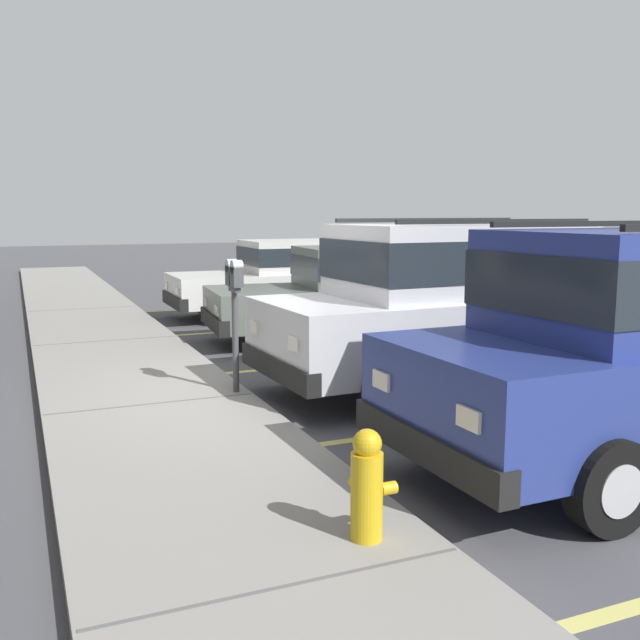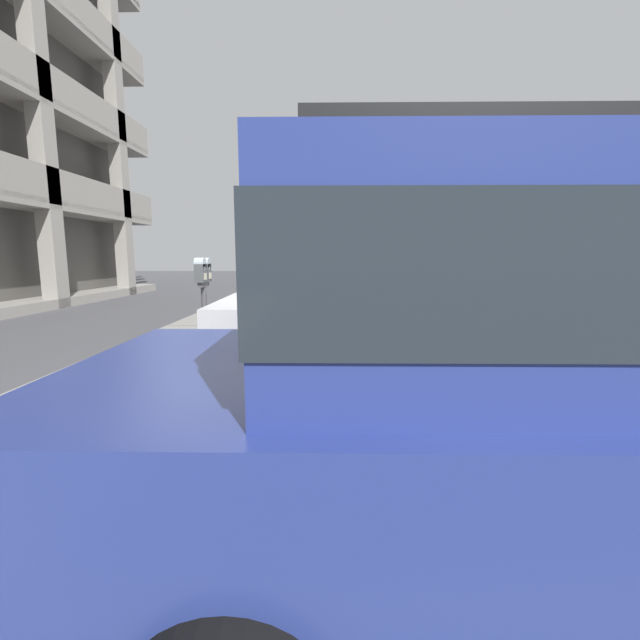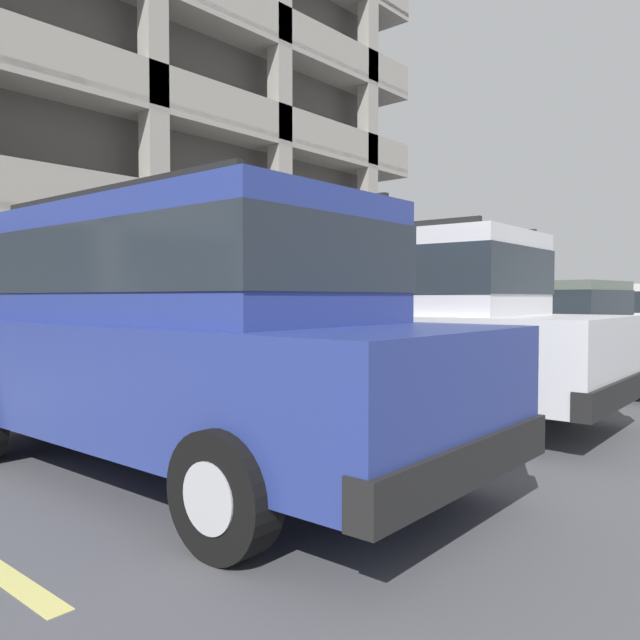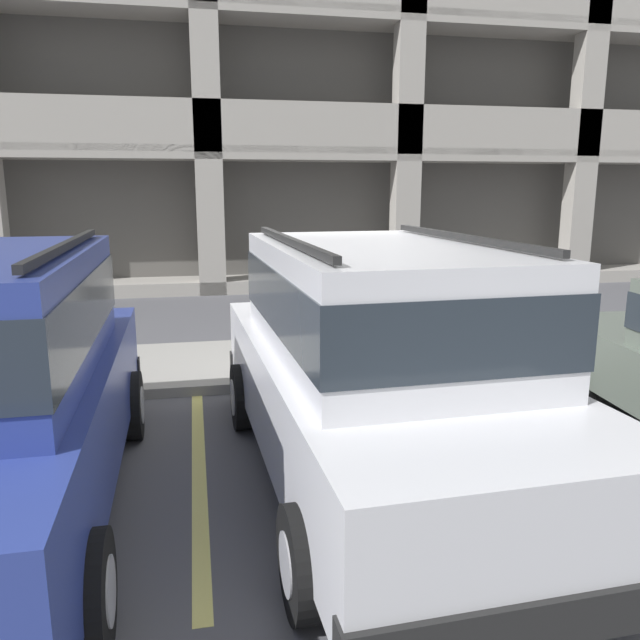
% 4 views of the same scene
% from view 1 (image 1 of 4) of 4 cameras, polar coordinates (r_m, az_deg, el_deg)
% --- Properties ---
extents(ground_plane, '(80.00, 80.00, 0.10)m').
position_cam_1_polar(ground_plane, '(8.08, -3.99, -6.90)').
color(ground_plane, '#4C4C51').
extents(sidewalk, '(40.00, 2.20, 0.12)m').
position_cam_1_polar(sidewalk, '(7.74, -13.19, -6.97)').
color(sidewalk, gray).
rests_on(sidewalk, ground_plane).
extents(parking_stall_lines, '(12.78, 4.80, 0.01)m').
position_cam_1_polar(parking_stall_lines, '(10.00, 0.61, -3.53)').
color(parking_stall_lines, '#DBD16B').
rests_on(parking_stall_lines, ground_plane).
extents(silver_suv, '(2.15, 4.85, 2.03)m').
position_cam_1_polar(silver_suv, '(8.75, 10.85, 1.76)').
color(silver_suv, silver).
rests_on(silver_suv, ground_plane).
extents(dark_hatchback, '(2.11, 4.61, 1.54)m').
position_cam_1_polar(dark_hatchback, '(11.82, 2.43, 2.37)').
color(dark_hatchback, '#5B665B').
rests_on(dark_hatchback, ground_plane).
extents(blue_coupe, '(1.88, 4.50, 1.54)m').
position_cam_1_polar(blue_coupe, '(14.55, -2.77, 3.56)').
color(blue_coupe, silver).
rests_on(blue_coupe, ground_plane).
extents(parking_meter_near, '(0.35, 0.12, 1.48)m').
position_cam_1_polar(parking_meter_near, '(7.87, -6.85, 2.09)').
color(parking_meter_near, '#47474C').
rests_on(parking_meter_near, sidewalk).
extents(fire_hydrant, '(0.30, 0.30, 0.70)m').
position_cam_1_polar(fire_hydrant, '(4.48, 3.79, -13.06)').
color(fire_hydrant, gold).
rests_on(fire_hydrant, sidewalk).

